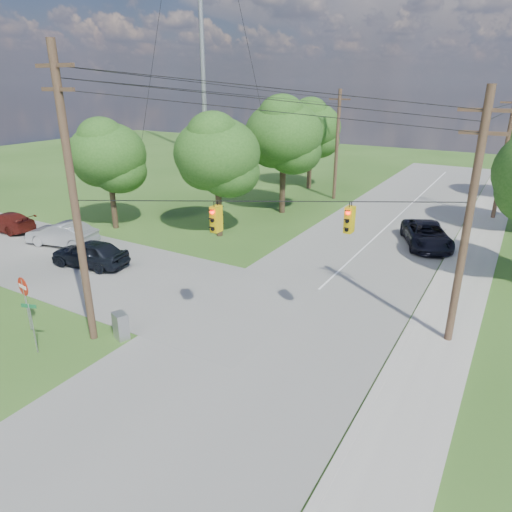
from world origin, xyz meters
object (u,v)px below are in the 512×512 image
Objects in this scene: pole_ne at (468,220)px; car_cross_dark at (90,253)px; pole_north_e at (505,156)px; car_cross_silver at (62,234)px; pole_north_w at (337,144)px; car_cross_far at (7,222)px; pole_sw at (74,200)px; control_cabinet at (121,326)px; car_main_north at (427,235)px; do_not_enter_sign at (24,292)px.

car_cross_dark is (-20.23, -1.90, -4.61)m from pole_ne.
car_cross_silver is at bearing -138.20° from pole_north_e.
pole_north_w is at bearing 122.29° from pole_ne.
car_cross_silver is (-11.01, -22.27, -4.29)m from pole_north_w.
car_cross_far is at bearing -103.43° from car_cross_silver.
pole_sw is 1.14× the size of pole_ne.
pole_north_w is at bearing 180.00° from pole_north_e.
pole_ne reaches higher than car_cross_far.
car_cross_silver reaches higher than control_cabinet.
pole_ne reaches higher than car_main_north.
pole_ne is 20.84m from car_cross_dark.
car_main_north is at bearing 105.51° from pole_ne.
pole_ne is 2.19× the size of car_cross_far.
pole_sw is at bearing 64.47° from car_cross_far.
do_not_enter_sign is (-2.61, -30.57, -3.26)m from pole_north_w.
pole_north_w is 2.03× the size of car_cross_silver.
pole_sw is 14.59m from car_cross_silver.
car_cross_far is at bearing -128.03° from pole_north_w.
pole_sw is 9.83× the size of control_cabinet.
car_cross_dark is 9.35m from control_cabinet.
car_cross_far is 3.93× the size of control_cabinet.
pole_north_w is 3.87× the size of do_not_enter_sign.
pole_ne reaches higher than pole_north_w.
car_main_north is at bearing 111.12° from car_cross_far.
car_cross_far is 1.86× the size of do_not_enter_sign.
do_not_enter_sign is at bearing -162.23° from pole_sw.
pole_ne is 26.03m from pole_north_w.
car_cross_dark is (-20.23, -23.90, -4.28)m from pole_north_e.
pole_north_w is 1.73× the size of car_main_north.
pole_sw reaches higher than pole_north_e.
do_not_enter_sign reaches higher than car_cross_far.
do_not_enter_sign is at bearing -145.44° from car_main_north.
pole_ne is at bearing -90.00° from pole_north_e.
pole_north_w is 2.07× the size of car_cross_dark.
car_cross_silver reaches higher than car_main_north.
pole_sw is at bearing -89.23° from pole_north_w.
pole_north_e is at bearing 90.00° from pole_ne.
pole_sw is at bearing -131.52° from control_cabinet.
car_cross_dark is 4.95m from car_cross_silver.
pole_north_e is (13.50, 29.60, -1.10)m from pole_sw.
car_main_north is (10.10, 19.85, -5.40)m from pole_sw.
car_main_north is at bearing -42.88° from pole_north_w.
pole_sw reaches higher than control_cabinet.
control_cabinet is (-12.40, -7.00, -4.86)m from pole_ne.
pole_north_e is 2.09× the size of car_cross_far.
do_not_enter_sign is (8.40, -8.29, 1.02)m from car_cross_silver.
pole_sw is at bearing -150.62° from pole_ne.
pole_north_e is 1.73× the size of car_main_north.
pole_north_w is at bearing 113.89° from car_main_north.
car_cross_silver is 14.21m from control_cabinet.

